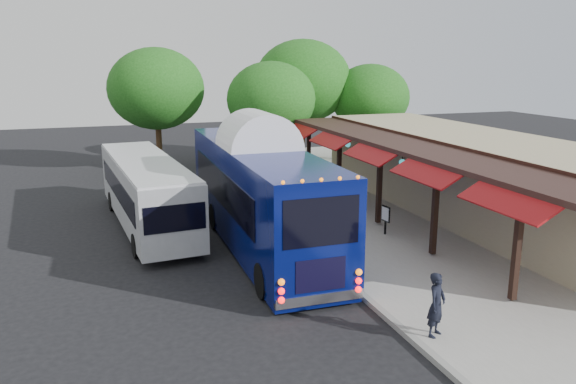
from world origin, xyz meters
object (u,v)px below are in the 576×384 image
object	(u,v)px
ped_a	(437,305)
ped_d	(336,186)
ped_b	(294,199)
city_bus	(146,190)
ped_c	(262,179)
coach_bus	(259,189)
sign_board	(386,215)

from	to	relation	value
ped_a	ped_d	size ratio (longest dim) A/B	0.91
ped_a	ped_b	bearing A→B (deg)	56.56
city_bus	ped_c	distance (m)	6.56
city_bus	ped_a	world-z (taller)	city_bus
city_bus	ped_d	world-z (taller)	city_bus
city_bus	ped_d	size ratio (longest dim) A/B	5.91
city_bus	ped_d	bearing A→B (deg)	-3.66
ped_d	coach_bus	bearing A→B (deg)	24.46
ped_a	sign_board	bearing A→B (deg)	37.57
ped_b	ped_a	bearing A→B (deg)	101.71
ped_b	ped_c	bearing A→B (deg)	-75.19
coach_bus	ped_a	xyz separation A→B (m)	(2.05, -8.49, -1.17)
ped_c	ped_d	size ratio (longest dim) A/B	0.97
sign_board	coach_bus	bearing A→B (deg)	164.19
coach_bus	ped_a	bearing A→B (deg)	-75.90
coach_bus	ped_a	world-z (taller)	coach_bus
ped_d	sign_board	world-z (taller)	ped_d
coach_bus	city_bus	bearing A→B (deg)	135.11
coach_bus	ped_d	world-z (taller)	coach_bus
coach_bus	ped_c	xyz separation A→B (m)	(2.08, 6.78, -1.11)
city_bus	ped_a	size ratio (longest dim) A/B	6.53
ped_b	ped_c	xyz separation A→B (m)	(-0.16, 4.29, 0.05)
ped_c	ped_d	world-z (taller)	ped_d
ped_d	sign_board	distance (m)	4.77
coach_bus	ped_c	world-z (taller)	coach_bus
city_bus	sign_board	world-z (taller)	city_bus
ped_d	sign_board	size ratio (longest dim) A/B	1.59
city_bus	sign_board	distance (m)	9.74
ped_a	ped_b	world-z (taller)	ped_b
coach_bus	city_bus	xyz separation A→B (m)	(-3.73, 3.78, -0.57)
ped_a	ped_c	distance (m)	15.26
ped_b	ped_d	bearing A→B (deg)	-137.67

